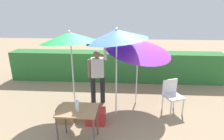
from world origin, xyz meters
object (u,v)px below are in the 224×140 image
(chair_plastic, at_px, (172,94))
(cooler_box, at_px, (96,116))
(umbrella_rainbow, at_px, (139,45))
(crate_cardboard, at_px, (66,114))
(person_vendor, at_px, (97,73))
(umbrella_orange, at_px, (117,35))
(umbrella_yellow, at_px, (70,37))
(folding_table, at_px, (78,114))
(bottle_water, at_px, (77,106))

(chair_plastic, bearing_deg, cooler_box, -160.55)
(umbrella_rainbow, xyz_separation_m, cooler_box, (-1.08, -1.13, -1.56))
(chair_plastic, xyz_separation_m, crate_cardboard, (-2.74, -0.67, -0.32))
(umbrella_rainbow, relative_size, person_vendor, 1.17)
(umbrella_orange, height_order, crate_cardboard, umbrella_orange)
(umbrella_orange, distance_m, crate_cardboard, 2.33)
(cooler_box, bearing_deg, umbrella_orange, 44.54)
(chair_plastic, relative_size, cooler_box, 1.89)
(cooler_box, bearing_deg, person_vendor, 94.51)
(umbrella_yellow, distance_m, folding_table, 1.96)
(umbrella_yellow, relative_size, chair_plastic, 2.52)
(umbrella_rainbow, relative_size, umbrella_orange, 0.94)
(umbrella_rainbow, xyz_separation_m, person_vendor, (-1.16, -0.05, -0.81))
(umbrella_orange, bearing_deg, umbrella_rainbow, 48.02)
(umbrella_yellow, height_order, crate_cardboard, umbrella_yellow)
(person_vendor, height_order, crate_cardboard, person_vendor)
(person_vendor, bearing_deg, chair_plastic, -10.41)
(umbrella_yellow, bearing_deg, folding_table, -71.89)
(person_vendor, bearing_deg, crate_cardboard, -122.56)
(umbrella_yellow, bearing_deg, umbrella_rainbow, 15.05)
(umbrella_orange, bearing_deg, crate_cardboard, -160.22)
(umbrella_yellow, xyz_separation_m, crate_cardboard, (-0.06, -0.63, -1.83))
(umbrella_yellow, bearing_deg, crate_cardboard, -95.27)
(crate_cardboard, bearing_deg, person_vendor, 57.44)
(umbrella_rainbow, xyz_separation_m, umbrella_yellow, (-1.77, -0.48, 0.27))
(umbrella_yellow, distance_m, cooler_box, 2.07)
(umbrella_orange, distance_m, cooler_box, 2.04)
(umbrella_rainbow, distance_m, chair_plastic, 1.59)
(umbrella_orange, xyz_separation_m, folding_table, (-0.73, -1.19, -1.42))
(crate_cardboard, relative_size, folding_table, 0.53)
(chair_plastic, distance_m, bottle_water, 2.69)
(umbrella_yellow, height_order, person_vendor, umbrella_yellow)
(chair_plastic, height_order, folding_table, chair_plastic)
(cooler_box, bearing_deg, umbrella_rainbow, 46.52)
(umbrella_orange, bearing_deg, person_vendor, 133.01)
(person_vendor, xyz_separation_m, bottle_water, (-0.15, -1.85, -0.03))
(crate_cardboard, xyz_separation_m, bottle_water, (0.52, -0.80, 0.71))
(crate_cardboard, bearing_deg, umbrella_orange, 19.78)
(umbrella_rainbow, relative_size, cooler_box, 4.67)
(folding_table, bearing_deg, cooler_box, 70.71)
(umbrella_yellow, bearing_deg, bottle_water, -72.06)
(person_vendor, distance_m, chair_plastic, 2.14)
(person_vendor, bearing_deg, umbrella_orange, -46.99)
(umbrella_orange, distance_m, umbrella_yellow, 1.20)
(umbrella_yellow, height_order, chair_plastic, umbrella_yellow)
(folding_table, bearing_deg, umbrella_orange, 58.38)
(person_vendor, bearing_deg, cooler_box, -85.49)
(chair_plastic, relative_size, folding_table, 1.11)
(person_vendor, relative_size, cooler_box, 3.99)
(umbrella_rainbow, height_order, folding_table, umbrella_rainbow)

